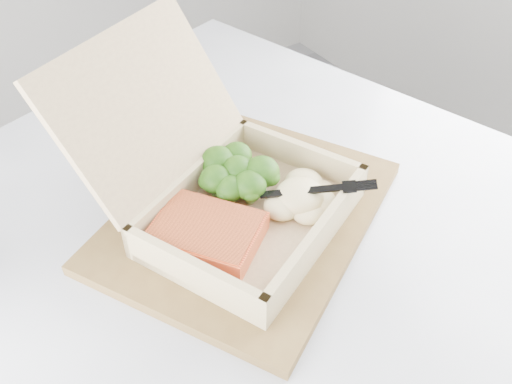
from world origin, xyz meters
TOP-DOWN VIEW (x-y plane):
  - cafe_table at (0.71, 0.54)m, footprint 1.06×1.06m
  - serving_tray at (0.76, 0.58)m, footprint 0.44×0.41m
  - takeout_container at (0.73, 0.60)m, footprint 0.34×0.36m
  - salmon_fillet at (0.69, 0.55)m, footprint 0.14×0.15m
  - broccoli_pile at (0.77, 0.61)m, footprint 0.10×0.10m
  - mashed_potatoes at (0.81, 0.54)m, footprint 0.10×0.08m
  - plastic_fork at (0.79, 0.54)m, footprint 0.12×0.10m
  - receipt at (0.74, 0.77)m, footprint 0.12×0.17m

SIDE VIEW (x-z plane):
  - cafe_table at x=0.71m, z-range 0.18..0.93m
  - receipt at x=0.74m, z-range 0.75..0.75m
  - serving_tray at x=0.76m, z-range 0.75..0.77m
  - salmon_fillet at x=0.69m, z-range 0.78..0.80m
  - mashed_potatoes at x=0.81m, z-range 0.78..0.81m
  - broccoli_pile at x=0.77m, z-range 0.78..0.81m
  - plastic_fork at x=0.79m, z-range 0.80..0.81m
  - takeout_container at x=0.73m, z-range 0.72..0.92m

